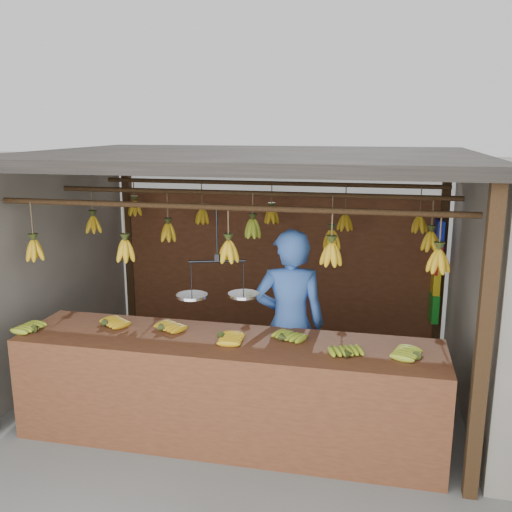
# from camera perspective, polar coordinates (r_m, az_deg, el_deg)

# --- Properties ---
(ground) EXTENTS (80.00, 80.00, 0.00)m
(ground) POSITION_cam_1_polar(r_m,az_deg,el_deg) (6.17, -0.61, -12.46)
(ground) COLOR #5B5B57
(stall) EXTENTS (4.30, 3.30, 2.40)m
(stall) POSITION_cam_1_polar(r_m,az_deg,el_deg) (5.94, 0.06, 6.39)
(stall) COLOR black
(stall) RESTS_ON ground
(counter) EXTENTS (3.58, 0.81, 0.96)m
(counter) POSITION_cam_1_polar(r_m,az_deg,el_deg) (4.78, -3.33, -11.03)
(counter) COLOR #572E1A
(counter) RESTS_ON ground
(hanging_bananas) EXTENTS (3.63, 2.19, 0.37)m
(hanging_bananas) POSITION_cam_1_polar(r_m,az_deg,el_deg) (5.67, -0.54, 2.36)
(hanging_bananas) COLOR gold
(hanging_bananas) RESTS_ON ground
(balance_scale) EXTENTS (0.67, 0.38, 0.76)m
(balance_scale) POSITION_cam_1_polar(r_m,az_deg,el_deg) (4.82, -3.85, -3.45)
(balance_scale) COLOR black
(balance_scale) RESTS_ON ground
(vendor) EXTENTS (0.71, 0.54, 1.77)m
(vendor) POSITION_cam_1_polar(r_m,az_deg,el_deg) (5.20, 3.38, -6.90)
(vendor) COLOR #3359A5
(vendor) RESTS_ON ground
(bag_bundles) EXTENTS (0.08, 0.26, 1.22)m
(bag_bundles) POSITION_cam_1_polar(r_m,az_deg,el_deg) (7.01, 17.60, -1.37)
(bag_bundles) COLOR #1426BF
(bag_bundles) RESTS_ON ground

